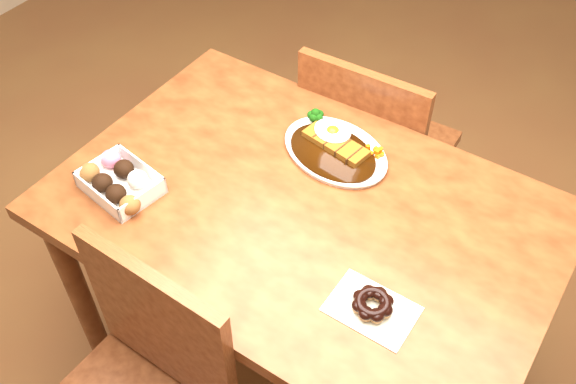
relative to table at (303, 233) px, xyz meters
The scene contains 6 objects.
ground 0.65m from the table, ahead, with size 6.00×6.00×0.00m, color brown.
table is the anchor object (origin of this frame).
chair_far 0.57m from the table, 97.82° to the left, with size 0.43×0.43×0.87m.
katsu_curry_plate 0.24m from the table, 99.99° to the left, with size 0.34×0.28×0.06m.
donut_box 0.47m from the table, 154.00° to the right, with size 0.21×0.17×0.05m.
pon_de_ring 0.34m from the table, 30.75° to the right, with size 0.18×0.13×0.04m.
Camera 1 is at (0.54, -0.88, 1.90)m, focal length 40.00 mm.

